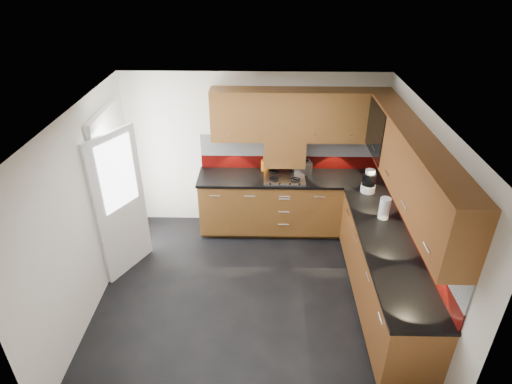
{
  "coord_description": "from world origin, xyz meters",
  "views": [
    {
      "loc": [
        0.16,
        -4.08,
        3.87
      ],
      "look_at": [
        0.05,
        0.65,
        1.16
      ],
      "focal_mm": 30.0,
      "sensor_mm": 36.0,
      "label": 1
    }
  ],
  "objects_px": {
    "gas_hob": "(284,177)",
    "food_processor": "(369,182)",
    "utensil_pot": "(265,164)",
    "toaster": "(302,168)"
  },
  "relations": [
    {
      "from": "utensil_pot",
      "to": "food_processor",
      "type": "xyz_separation_m",
      "value": [
        1.42,
        -0.62,
        0.05
      ]
    },
    {
      "from": "toaster",
      "to": "food_processor",
      "type": "xyz_separation_m",
      "value": [
        0.88,
        -0.53,
        0.06
      ]
    },
    {
      "from": "gas_hob",
      "to": "toaster",
      "type": "distance_m",
      "value": 0.3
    },
    {
      "from": "toaster",
      "to": "food_processor",
      "type": "height_order",
      "value": "food_processor"
    },
    {
      "from": "gas_hob",
      "to": "utensil_pot",
      "type": "bearing_deg",
      "value": 140.11
    },
    {
      "from": "gas_hob",
      "to": "toaster",
      "type": "bearing_deg",
      "value": 28.22
    },
    {
      "from": "utensil_pot",
      "to": "food_processor",
      "type": "height_order",
      "value": "utensil_pot"
    },
    {
      "from": "gas_hob",
      "to": "food_processor",
      "type": "height_order",
      "value": "food_processor"
    },
    {
      "from": "gas_hob",
      "to": "utensil_pot",
      "type": "distance_m",
      "value": 0.37
    },
    {
      "from": "gas_hob",
      "to": "toaster",
      "type": "xyz_separation_m",
      "value": [
        0.26,
        0.14,
        0.08
      ]
    }
  ]
}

